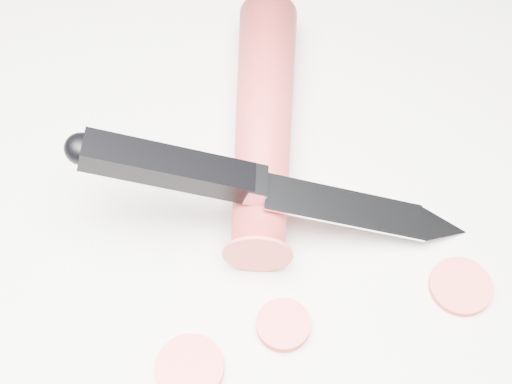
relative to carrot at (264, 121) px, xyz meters
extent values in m
plane|color=silver|center=(-0.02, -0.11, -0.02)|extent=(2.40, 2.40, 0.00)
cylinder|color=red|center=(0.00, 0.00, 0.00)|extent=(0.10, 0.20, 0.04)
cylinder|color=#F55047|center=(-0.09, -0.14, -0.02)|extent=(0.04, 0.04, 0.01)
cylinder|color=#F55047|center=(-0.03, -0.13, -0.02)|extent=(0.03, 0.03, 0.01)
cylinder|color=#F55047|center=(0.08, -0.14, -0.02)|extent=(0.04, 0.04, 0.01)
camera|label=1|loc=(-0.09, -0.28, 0.37)|focal=50.00mm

